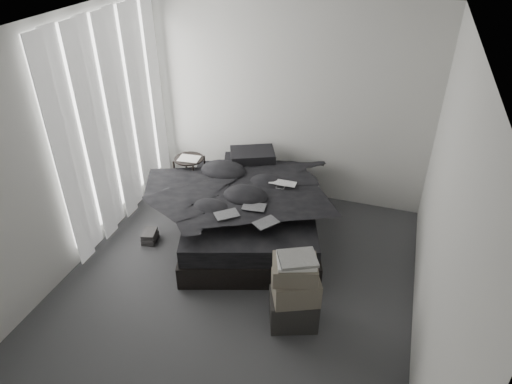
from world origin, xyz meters
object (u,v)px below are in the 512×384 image
(bed, at_px, (250,224))
(laptop, at_px, (282,180))
(side_stand, at_px, (191,182))
(box_lower, at_px, (293,309))

(bed, xyz_separation_m, laptop, (0.33, 0.16, 0.59))
(side_stand, bearing_deg, laptop, -9.23)
(bed, relative_size, laptop, 6.24)
(bed, relative_size, box_lower, 4.47)
(side_stand, distance_m, box_lower, 2.39)
(laptop, xyz_separation_m, side_stand, (-1.28, 0.21, -0.38))
(bed, xyz_separation_m, side_stand, (-0.95, 0.37, 0.21))
(laptop, bearing_deg, box_lower, -69.50)
(bed, height_order, box_lower, box_lower)
(side_stand, relative_size, box_lower, 1.54)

